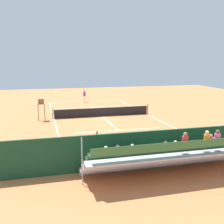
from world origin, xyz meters
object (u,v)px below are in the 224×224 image
at_px(equipment_bag, 157,157).
at_px(line_judge, 96,148).
at_px(courtside_bench, 188,148).
at_px(tennis_ball_near, 101,103).
at_px(tennis_racket, 79,102).
at_px(tennis_net, 102,112).
at_px(umpire_chair, 41,107).
at_px(bleacher_stand, 169,156).
at_px(tennis_ball_far, 78,106).
at_px(tennis_player, 84,95).

height_order(equipment_bag, line_judge, line_judge).
height_order(courtside_bench, tennis_ball_near, courtside_bench).
bearing_deg(tennis_racket, tennis_net, 95.15).
bearing_deg(line_judge, courtside_bench, 179.25).
bearing_deg(umpire_chair, tennis_ball_near, -130.39).
height_order(bleacher_stand, umpire_chair, bleacher_stand).
xyz_separation_m(umpire_chair, courtside_bench, (-8.60, 12.95, -0.76)).
distance_m(equipment_bag, tennis_ball_near, 22.56).
bearing_deg(tennis_ball_near, equipment_bag, 86.05).
bearing_deg(tennis_racket, umpire_chair, 64.30).
relative_size(bleacher_stand, line_judge, 4.70).
bearing_deg(bleacher_stand, tennis_ball_far, -85.74).
height_order(equipment_bag, tennis_player, tennis_player).
distance_m(tennis_net, tennis_racket, 10.63).
height_order(tennis_net, bleacher_stand, bleacher_stand).
height_order(umpire_chair, tennis_ball_far, umpire_chair).
bearing_deg(tennis_player, equipment_bag, 91.18).
xyz_separation_m(courtside_bench, tennis_ball_near, (0.58, -22.38, -0.53)).
bearing_deg(tennis_ball_far, tennis_racket, -101.38).
height_order(tennis_player, tennis_racket, tennis_player).
relative_size(equipment_bag, tennis_player, 0.47).
bearing_deg(tennis_net, line_judge, 75.71).
xyz_separation_m(tennis_player, line_judge, (3.14, 23.50, 0.00)).
bearing_deg(equipment_bag, tennis_player, -88.82).
height_order(tennis_net, equipment_bag, tennis_net).
xyz_separation_m(bleacher_stand, equipment_bag, (-0.22, -1.93, -0.77)).
bearing_deg(equipment_bag, umpire_chair, -63.68).
bearing_deg(tennis_ball_far, tennis_net, 102.78).
height_order(tennis_player, tennis_ball_far, tennis_player).
bearing_deg(courtside_bench, tennis_ball_near, -88.52).
bearing_deg(umpire_chair, line_judge, 102.44).
bearing_deg(line_judge, equipment_bag, 176.79).
distance_m(tennis_net, tennis_ball_far, 7.40).
height_order(courtside_bench, line_judge, line_judge).
bearing_deg(equipment_bag, tennis_net, -88.85).
xyz_separation_m(tennis_net, tennis_racket, (0.95, -10.58, -0.49)).
relative_size(tennis_player, tennis_racket, 3.32).
relative_size(tennis_ball_near, line_judge, 0.03).
relative_size(bleacher_stand, tennis_player, 4.70).
height_order(tennis_net, tennis_ball_far, tennis_net).
relative_size(courtside_bench, tennis_ball_far, 27.27).
distance_m(tennis_racket, tennis_ball_near, 3.14).
height_order(equipment_bag, tennis_ball_near, equipment_bag).
bearing_deg(tennis_racket, equipment_bag, 92.92).
bearing_deg(tennis_racket, line_judge, 84.22).
relative_size(bleacher_stand, tennis_ball_far, 137.27).
distance_m(tennis_net, tennis_player, 10.32).
relative_size(bleacher_stand, tennis_racket, 15.61).
bearing_deg(tennis_net, bleacher_stand, 90.17).
bearing_deg(equipment_bag, tennis_ball_far, -84.72).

